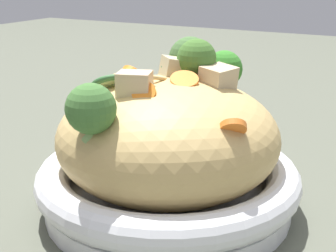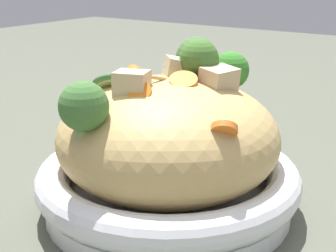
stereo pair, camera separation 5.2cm
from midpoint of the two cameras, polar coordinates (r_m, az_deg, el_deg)
ground_plane at (r=0.56m, az=2.70°, el=-9.46°), size 3.00×3.00×0.00m
serving_bowl at (r=0.54m, az=2.75°, el=-6.75°), size 0.29×0.29×0.06m
noodle_heap at (r=0.52m, az=2.83°, el=-1.35°), size 0.24×0.24×0.14m
broccoli_florets at (r=0.54m, az=4.24°, el=6.21°), size 0.25×0.11×0.08m
carrot_coins at (r=0.50m, az=3.19°, el=4.47°), size 0.11×0.18×0.05m
zucchini_slices at (r=0.53m, az=-0.25°, el=5.50°), size 0.12×0.10×0.03m
chicken_chunks at (r=0.50m, az=4.11°, el=5.46°), size 0.11×0.10×0.03m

